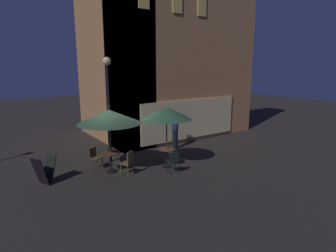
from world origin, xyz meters
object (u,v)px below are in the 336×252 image
(cafe_table_1, at_px, (111,157))
(cafe_chair_0, at_px, (173,160))
(patio_umbrella_0, at_px, (167,113))
(patio_umbrella_1, at_px, (109,117))
(cafe_chair_2, at_px, (128,161))
(patron_standing_0, at_px, (175,131))
(street_lamp_near_corner, at_px, (108,88))
(cafe_table_0, at_px, (167,155))
(cafe_chair_1, at_px, (95,156))
(menu_sandwich_board, at_px, (44,170))

(cafe_table_1, bearing_deg, cafe_chair_0, -39.62)
(patio_umbrella_0, xyz_separation_m, patio_umbrella_1, (-2.08, 0.80, -0.04))
(cafe_chair_2, xyz_separation_m, patron_standing_0, (3.52, 1.82, 0.37))
(cafe_chair_2, bearing_deg, street_lamp_near_corner, -32.81)
(street_lamp_near_corner, relative_size, cafe_chair_0, 5.02)
(cafe_table_0, height_order, cafe_table_1, cafe_table_1)
(patron_standing_0, bearing_deg, cafe_chair_1, -121.12)
(cafe_table_1, distance_m, cafe_chair_2, 0.80)
(street_lamp_near_corner, relative_size, cafe_chair_2, 4.69)
(cafe_table_0, xyz_separation_m, cafe_chair_1, (-2.47, 1.50, 0.02))
(menu_sandwich_board, distance_m, patio_umbrella_1, 2.93)
(street_lamp_near_corner, xyz_separation_m, cafe_chair_1, (-0.89, -0.48, -2.64))
(patio_umbrella_0, relative_size, cafe_chair_2, 2.64)
(patio_umbrella_0, xyz_separation_m, cafe_chair_0, (-0.21, -0.74, -1.69))
(patio_umbrella_0, distance_m, cafe_chair_0, 1.86)
(menu_sandwich_board, distance_m, cafe_chair_0, 4.62)
(cafe_chair_1, height_order, patron_standing_0, patron_standing_0)
(cafe_chair_1, relative_size, patron_standing_0, 0.47)
(cafe_chair_1, bearing_deg, patio_umbrella_1, 0.00)
(cafe_table_0, xyz_separation_m, cafe_chair_2, (-1.68, 0.11, 0.04))
(cafe_chair_0, xyz_separation_m, patron_standing_0, (2.05, 2.67, 0.39))
(patio_umbrella_1, xyz_separation_m, patron_standing_0, (3.92, 1.12, -1.26))
(street_lamp_near_corner, height_order, menu_sandwich_board, street_lamp_near_corner)
(menu_sandwich_board, xyz_separation_m, patron_standing_0, (6.31, 0.88, 0.42))
(street_lamp_near_corner, xyz_separation_m, cafe_table_1, (-0.50, -1.18, -2.59))
(cafe_table_0, xyz_separation_m, patio_umbrella_1, (-2.08, 0.80, 1.67))
(menu_sandwich_board, bearing_deg, patio_umbrella_0, -38.64)
(patio_umbrella_1, distance_m, patron_standing_0, 4.27)
(patio_umbrella_0, distance_m, patio_umbrella_1, 2.23)
(patio_umbrella_1, bearing_deg, patron_standing_0, 16.01)
(cafe_table_0, height_order, cafe_chair_0, cafe_chair_0)
(menu_sandwich_board, bearing_deg, patron_standing_0, -17.48)
(patron_standing_0, bearing_deg, cafe_table_1, -110.73)
(cafe_chair_0, xyz_separation_m, cafe_chair_1, (-2.26, 2.25, -0.01))
(cafe_table_1, bearing_deg, cafe_chair_2, -60.07)
(cafe_table_1, height_order, patron_standing_0, patron_standing_0)
(cafe_chair_0, height_order, patron_standing_0, patron_standing_0)
(menu_sandwich_board, xyz_separation_m, cafe_chair_0, (4.25, -1.79, 0.03))
(cafe_chair_1, height_order, cafe_chair_2, cafe_chair_2)
(menu_sandwich_board, height_order, patron_standing_0, patron_standing_0)
(street_lamp_near_corner, relative_size, cafe_chair_1, 5.09)
(cafe_table_1, xyz_separation_m, patio_umbrella_1, (0.00, 0.00, 1.60))
(cafe_table_0, height_order, patio_umbrella_0, patio_umbrella_0)
(patio_umbrella_0, bearing_deg, patron_standing_0, 46.29)
(patio_umbrella_0, bearing_deg, patio_umbrella_1, 158.88)
(cafe_table_0, relative_size, cafe_chair_2, 0.83)
(menu_sandwich_board, bearing_deg, cafe_chair_2, -44.13)
(menu_sandwich_board, relative_size, cafe_table_0, 1.27)
(patio_umbrella_1, xyz_separation_m, cafe_chair_1, (-0.40, 0.70, -1.65))
(patio_umbrella_0, height_order, cafe_chair_1, patio_umbrella_0)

